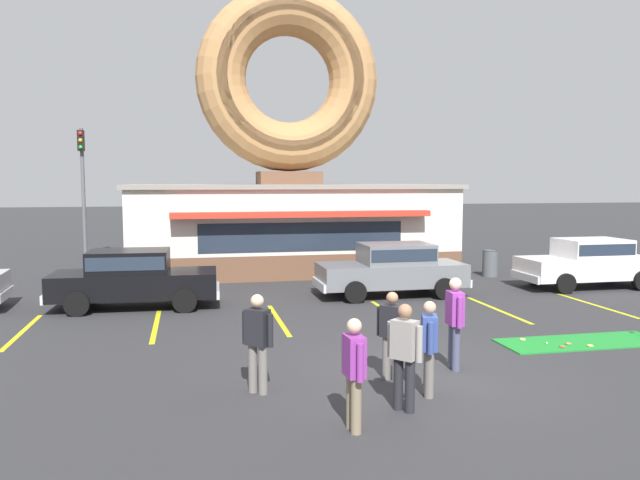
{
  "coord_description": "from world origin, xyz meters",
  "views": [
    {
      "loc": [
        -4.1,
        -10.33,
        3.48
      ],
      "look_at": [
        -0.86,
        5.0,
        2.0
      ],
      "focal_mm": 35.0,
      "sensor_mm": 36.0,
      "label": 1
    }
  ],
  "objects_px": {
    "car_grey": "(393,267)",
    "pedestrian_clipboard_woman": "(429,344)",
    "pedestrian_hooded_kid": "(455,319)",
    "pedestrian_blue_sweater_man": "(258,339)",
    "car_white": "(589,261)",
    "pedestrian_leather_jacket_man": "(404,352)",
    "pedestrian_beanie_man": "(354,369)",
    "pedestrian_crossing_woman": "(392,332)",
    "car_black": "(133,276)",
    "trash_bin": "(490,263)",
    "traffic_light_pole": "(83,176)",
    "golf_ball": "(547,343)"
  },
  "relations": [
    {
      "from": "golf_ball",
      "to": "trash_bin",
      "type": "distance_m",
      "value": 9.81
    },
    {
      "from": "pedestrian_clipboard_woman",
      "to": "pedestrian_crossing_woman",
      "type": "bearing_deg",
      "value": 109.8
    },
    {
      "from": "pedestrian_hooded_kid",
      "to": "trash_bin",
      "type": "relative_size",
      "value": 1.76
    },
    {
      "from": "car_black",
      "to": "trash_bin",
      "type": "relative_size",
      "value": 4.74
    },
    {
      "from": "car_white",
      "to": "pedestrian_leather_jacket_man",
      "type": "height_order",
      "value": "pedestrian_leather_jacket_man"
    },
    {
      "from": "pedestrian_hooded_kid",
      "to": "trash_bin",
      "type": "xyz_separation_m",
      "value": [
        6.04,
        10.36,
        -0.46
      ]
    },
    {
      "from": "pedestrian_hooded_kid",
      "to": "traffic_light_pole",
      "type": "bearing_deg",
      "value": 116.53
    },
    {
      "from": "car_white",
      "to": "pedestrian_blue_sweater_man",
      "type": "distance_m",
      "value": 14.23
    },
    {
      "from": "pedestrian_blue_sweater_man",
      "to": "pedestrian_hooded_kid",
      "type": "relative_size",
      "value": 0.96
    },
    {
      "from": "pedestrian_clipboard_woman",
      "to": "pedestrian_crossing_woman",
      "type": "xyz_separation_m",
      "value": [
        -0.33,
        0.91,
        0.0
      ]
    },
    {
      "from": "pedestrian_blue_sweater_man",
      "to": "pedestrian_clipboard_woman",
      "type": "bearing_deg",
      "value": -14.58
    },
    {
      "from": "car_grey",
      "to": "pedestrian_clipboard_woman",
      "type": "relative_size",
      "value": 2.93
    },
    {
      "from": "pedestrian_clipboard_woman",
      "to": "traffic_light_pole",
      "type": "xyz_separation_m",
      "value": [
        -8.3,
        19.86,
        2.85
      ]
    },
    {
      "from": "car_white",
      "to": "pedestrian_hooded_kid",
      "type": "distance_m",
      "value": 11.0
    },
    {
      "from": "pedestrian_clipboard_woman",
      "to": "pedestrian_beanie_man",
      "type": "distance_m",
      "value": 1.93
    },
    {
      "from": "pedestrian_beanie_man",
      "to": "traffic_light_pole",
      "type": "xyz_separation_m",
      "value": [
        -6.74,
        20.99,
        2.83
      ]
    },
    {
      "from": "car_grey",
      "to": "pedestrian_leather_jacket_man",
      "type": "bearing_deg",
      "value": -107.52
    },
    {
      "from": "car_black",
      "to": "pedestrian_clipboard_woman",
      "type": "distance_m",
      "value": 9.9
    },
    {
      "from": "golf_ball",
      "to": "pedestrian_clipboard_woman",
      "type": "bearing_deg",
      "value": -146.41
    },
    {
      "from": "car_black",
      "to": "traffic_light_pole",
      "type": "bearing_deg",
      "value": 104.7
    },
    {
      "from": "pedestrian_clipboard_woman",
      "to": "trash_bin",
      "type": "xyz_separation_m",
      "value": [
        7.04,
        11.6,
        -0.36
      ]
    },
    {
      "from": "car_black",
      "to": "pedestrian_crossing_woman",
      "type": "relative_size",
      "value": 2.96
    },
    {
      "from": "car_grey",
      "to": "pedestrian_clipboard_woman",
      "type": "xyz_separation_m",
      "value": [
        -2.28,
        -8.62,
        -0.02
      ]
    },
    {
      "from": "pedestrian_hooded_kid",
      "to": "pedestrian_blue_sweater_man",
      "type": "bearing_deg",
      "value": -171.69
    },
    {
      "from": "pedestrian_blue_sweater_man",
      "to": "pedestrian_hooded_kid",
      "type": "xyz_separation_m",
      "value": [
        3.7,
        0.54,
        0.04
      ]
    },
    {
      "from": "car_grey",
      "to": "pedestrian_crossing_woman",
      "type": "xyz_separation_m",
      "value": [
        -2.61,
        -7.71,
        -0.01
      ]
    },
    {
      "from": "car_black",
      "to": "pedestrian_blue_sweater_man",
      "type": "bearing_deg",
      "value": -71.37
    },
    {
      "from": "car_white",
      "to": "pedestrian_hooded_kid",
      "type": "height_order",
      "value": "pedestrian_hooded_kid"
    },
    {
      "from": "car_white",
      "to": "pedestrian_leather_jacket_man",
      "type": "bearing_deg",
      "value": -136.21
    },
    {
      "from": "pedestrian_crossing_woman",
      "to": "pedestrian_beanie_man",
      "type": "bearing_deg",
      "value": -121.16
    },
    {
      "from": "pedestrian_clipboard_woman",
      "to": "traffic_light_pole",
      "type": "height_order",
      "value": "traffic_light_pole"
    },
    {
      "from": "pedestrian_beanie_man",
      "to": "car_grey",
      "type": "bearing_deg",
      "value": 68.51
    },
    {
      "from": "pedestrian_beanie_man",
      "to": "pedestrian_crossing_woman",
      "type": "relative_size",
      "value": 1.02
    },
    {
      "from": "pedestrian_clipboard_woman",
      "to": "trash_bin",
      "type": "height_order",
      "value": "pedestrian_clipboard_woman"
    },
    {
      "from": "pedestrian_hooded_kid",
      "to": "pedestrian_leather_jacket_man",
      "type": "bearing_deg",
      "value": -131.93
    },
    {
      "from": "golf_ball",
      "to": "pedestrian_blue_sweater_man",
      "type": "xyz_separation_m",
      "value": [
        -6.34,
        -1.72,
        0.86
      ]
    },
    {
      "from": "car_black",
      "to": "trash_bin",
      "type": "xyz_separation_m",
      "value": [
        12.33,
        3.23,
        -0.37
      ]
    },
    {
      "from": "car_grey",
      "to": "pedestrian_clipboard_woman",
      "type": "height_order",
      "value": "car_grey"
    },
    {
      "from": "pedestrian_clipboard_woman",
      "to": "pedestrian_crossing_woman",
      "type": "relative_size",
      "value": 1.0
    },
    {
      "from": "golf_ball",
      "to": "pedestrian_clipboard_woman",
      "type": "xyz_separation_m",
      "value": [
        -3.64,
        -2.42,
        0.81
      ]
    },
    {
      "from": "car_black",
      "to": "pedestrian_beanie_man",
      "type": "height_order",
      "value": "same"
    },
    {
      "from": "pedestrian_blue_sweater_man",
      "to": "car_black",
      "type": "bearing_deg",
      "value": 108.63
    },
    {
      "from": "car_grey",
      "to": "car_black",
      "type": "bearing_deg",
      "value": -178.11
    },
    {
      "from": "pedestrian_beanie_man",
      "to": "traffic_light_pole",
      "type": "distance_m",
      "value": 22.23
    },
    {
      "from": "pedestrian_leather_jacket_man",
      "to": "pedestrian_clipboard_woman",
      "type": "relative_size",
      "value": 1.06
    },
    {
      "from": "golf_ball",
      "to": "car_white",
      "type": "distance_m",
      "value": 8.35
    },
    {
      "from": "pedestrian_beanie_man",
      "to": "pedestrian_crossing_woman",
      "type": "distance_m",
      "value": 2.38
    },
    {
      "from": "car_white",
      "to": "pedestrian_beanie_man",
      "type": "distance_m",
      "value": 14.49
    },
    {
      "from": "car_grey",
      "to": "pedestrian_leather_jacket_man",
      "type": "distance_m",
      "value": 9.62
    },
    {
      "from": "pedestrian_blue_sweater_man",
      "to": "pedestrian_crossing_woman",
      "type": "height_order",
      "value": "pedestrian_blue_sweater_man"
    }
  ]
}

